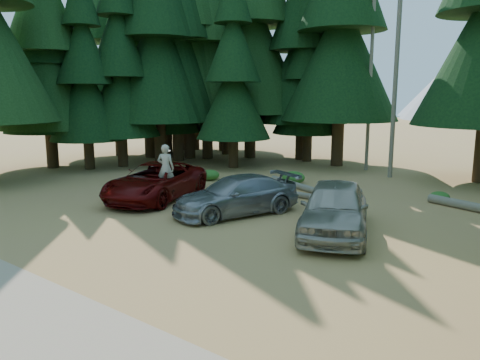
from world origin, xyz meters
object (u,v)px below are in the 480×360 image
(silver_minivan_center, at_px, (236,195))
(log_left, at_px, (297,195))
(log_mid, at_px, (293,184))
(silver_minivan_right, at_px, (335,208))
(frisbee_player, at_px, (166,168))
(red_pickup, at_px, (156,181))

(silver_minivan_center, xyz_separation_m, log_left, (0.33, 3.88, -0.59))
(silver_minivan_center, relative_size, log_mid, 1.37)
(silver_minivan_right, height_order, log_mid, silver_minivan_right)
(silver_minivan_center, height_order, frisbee_player, frisbee_player)
(red_pickup, relative_size, log_left, 1.54)
(silver_minivan_center, bearing_deg, red_pickup, -157.23)
(log_left, bearing_deg, silver_minivan_right, -47.28)
(silver_minivan_center, bearing_deg, frisbee_player, -155.33)
(silver_minivan_center, xyz_separation_m, silver_minivan_right, (4.11, -0.10, 0.15))
(red_pickup, bearing_deg, log_left, 23.57)
(log_mid, bearing_deg, log_left, -30.18)
(frisbee_player, height_order, log_mid, frisbee_player)
(silver_minivan_right, bearing_deg, log_mid, 108.22)
(red_pickup, xyz_separation_m, log_mid, (3.32, 5.87, -0.63))
(silver_minivan_center, xyz_separation_m, log_mid, (-0.98, 5.74, -0.57))
(red_pickup, bearing_deg, frisbee_player, -24.68)
(silver_minivan_right, xyz_separation_m, log_left, (-3.78, 3.98, -0.74))
(red_pickup, bearing_deg, silver_minivan_right, -17.17)
(silver_minivan_center, xyz_separation_m, frisbee_player, (-3.55, -0.22, 0.74))
(silver_minivan_right, relative_size, frisbee_player, 2.59)
(silver_minivan_center, height_order, log_left, silver_minivan_center)
(log_left, bearing_deg, silver_minivan_center, -95.67)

